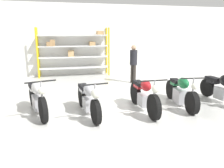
{
  "coord_description": "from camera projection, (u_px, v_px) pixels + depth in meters",
  "views": [
    {
      "loc": [
        -1.45,
        -5.63,
        2.16
      ],
      "look_at": [
        0.0,
        0.4,
        0.7
      ],
      "focal_mm": 35.0,
      "sensor_mm": 36.0,
      "label": 1
    }
  ],
  "objects": [
    {
      "name": "ground_plane",
      "position": [
        115.0,
        111.0,
        6.15
      ],
      "size": [
        30.0,
        30.0,
        0.0
      ],
      "primitive_type": "plane",
      "color": "silver"
    },
    {
      "name": "back_wall",
      "position": [
        87.0,
        40.0,
        11.35
      ],
      "size": [
        30.0,
        0.08,
        3.6
      ],
      "color": "white",
      "rests_on": "ground_plane"
    },
    {
      "name": "shelving_rack",
      "position": [
        74.0,
        50.0,
        10.95
      ],
      "size": [
        3.56,
        0.63,
        2.41
      ],
      "color": "yellow",
      "rests_on": "ground_plane"
    },
    {
      "name": "motorcycle_white",
      "position": [
        37.0,
        97.0,
        5.87
      ],
      "size": [
        0.86,
        1.99,
        1.04
      ],
      "rotation": [
        0.0,
        0.0,
        -1.3
      ],
      "color": "black",
      "rests_on": "ground_plane"
    },
    {
      "name": "motorcycle_silver",
      "position": [
        88.0,
        98.0,
        5.8
      ],
      "size": [
        0.66,
        2.01,
        1.0
      ],
      "rotation": [
        0.0,
        0.0,
        -1.44
      ],
      "color": "black",
      "rests_on": "ground_plane"
    },
    {
      "name": "motorcycle_red",
      "position": [
        144.0,
        95.0,
        6.08
      ],
      "size": [
        0.71,
        2.03,
        1.03
      ],
      "rotation": [
        0.0,
        0.0,
        -1.56
      ],
      "color": "black",
      "rests_on": "ground_plane"
    },
    {
      "name": "motorcycle_green",
      "position": [
        181.0,
        92.0,
        6.57
      ],
      "size": [
        0.67,
        2.1,
        1.0
      ],
      "rotation": [
        0.0,
        0.0,
        -1.69
      ],
      "color": "black",
      "rests_on": "ground_plane"
    },
    {
      "name": "motorcycle_black",
      "position": [
        223.0,
        87.0,
        6.84
      ],
      "size": [
        0.67,
        2.04,
        1.03
      ],
      "rotation": [
        0.0,
        0.0,
        -1.54
      ],
      "color": "black",
      "rests_on": "ground_plane"
    },
    {
      "name": "person_browsing",
      "position": [
        134.0,
        61.0,
        9.44
      ],
      "size": [
        0.41,
        0.41,
        1.65
      ],
      "rotation": [
        0.0,
        0.0,
        3.49
      ],
      "color": "#38332D",
      "rests_on": "ground_plane"
    }
  ]
}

